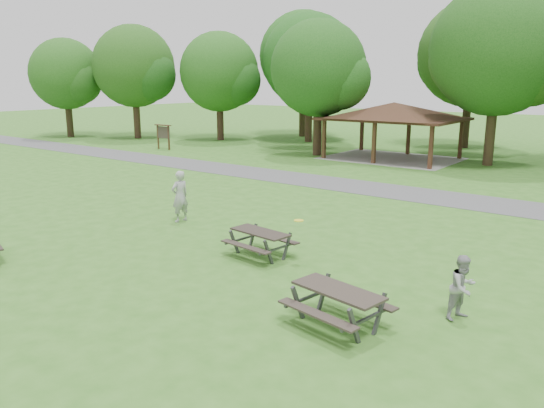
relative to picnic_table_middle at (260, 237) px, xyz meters
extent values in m
plane|color=#336D1F|center=(-1.56, -2.67, -0.60)|extent=(160.00, 160.00, 0.00)
cube|color=#4C4C4F|center=(-1.56, 11.33, -0.59)|extent=(120.00, 3.20, 0.02)
cube|color=#382414|center=(-9.26, 18.63, 0.70)|extent=(0.22, 0.22, 2.60)
cube|color=#371D14|center=(-9.26, 24.03, 0.70)|extent=(0.22, 0.22, 2.60)
cube|color=#3D2416|center=(-5.56, 18.63, 0.70)|extent=(0.22, 0.22, 2.60)
cube|color=#3B2515|center=(-5.56, 24.03, 0.70)|extent=(0.22, 0.22, 2.60)
cube|color=#3C2016|center=(-1.86, 18.63, 0.70)|extent=(0.22, 0.22, 2.60)
cube|color=#352013|center=(-1.86, 24.03, 0.70)|extent=(0.22, 0.22, 2.60)
cube|color=#341D15|center=(-5.56, 21.33, 2.08)|extent=(8.60, 6.60, 0.16)
pyramid|color=#352015|center=(-5.56, 21.33, 2.66)|extent=(7.01, 7.01, 1.00)
cube|color=gray|center=(-5.56, 21.33, -0.59)|extent=(8.40, 6.40, 0.03)
cube|color=#3C2816|center=(-22.16, 15.33, 0.30)|extent=(0.10, 0.10, 1.80)
cube|color=#382014|center=(-20.96, 15.33, 0.30)|extent=(0.10, 0.10, 1.80)
cube|color=#312A23|center=(-21.56, 15.33, 0.70)|extent=(1.40, 0.06, 0.90)
cube|color=#341C14|center=(-21.56, 15.33, 1.25)|extent=(1.60, 0.30, 0.06)
cylinder|color=#311F16|center=(-29.56, 19.33, 1.23)|extent=(0.60, 0.60, 3.67)
sphere|color=#1C4914|center=(-29.56, 19.33, 5.77)|extent=(7.20, 7.20, 7.20)
sphere|color=#144112|center=(-27.94, 19.63, 5.05)|extent=(4.68, 4.68, 4.68)
sphere|color=#1D4A15|center=(-31.00, 19.13, 5.23)|extent=(4.32, 4.32, 4.32)
cylinder|color=black|center=(-22.56, 22.83, 1.06)|extent=(0.60, 0.60, 3.32)
sphere|color=#1C4F16|center=(-22.56, 22.83, 5.27)|extent=(6.80, 6.80, 6.80)
sphere|color=#174714|center=(-21.03, 23.13, 4.59)|extent=(4.42, 4.42, 4.42)
sphere|color=#194714|center=(-23.92, 22.63, 4.76)|extent=(4.08, 4.08, 4.08)
cylinder|color=#311F15|center=(-15.56, 26.33, 1.32)|extent=(0.60, 0.60, 3.85)
sphere|color=#154814|center=(-15.56, 26.33, 6.17)|extent=(7.80, 7.80, 7.80)
sphere|color=#164614|center=(-13.81, 26.63, 5.39)|extent=(5.07, 5.07, 5.07)
sphere|color=#1B4A15|center=(-17.12, 26.13, 5.59)|extent=(4.68, 4.68, 4.68)
cylinder|color=black|center=(-10.56, 19.83, 1.15)|extent=(0.60, 0.60, 3.50)
sphere|color=#174814|center=(-10.56, 19.83, 5.37)|extent=(6.60, 6.60, 6.60)
sphere|color=#184D16|center=(-9.08, 20.13, 4.71)|extent=(4.29, 4.29, 4.29)
sphere|color=#163F12|center=(-11.88, 19.63, 4.88)|extent=(3.96, 3.96, 3.96)
cylinder|color=#302315|center=(0.44, 22.33, 1.41)|extent=(0.60, 0.60, 4.02)
sphere|color=#184513|center=(0.44, 22.33, 6.42)|extent=(8.00, 8.00, 8.00)
sphere|color=#1A3F12|center=(2.24, 22.63, 5.62)|extent=(5.20, 5.20, 5.20)
sphere|color=#1B4614|center=(-1.16, 22.13, 5.82)|extent=(4.80, 4.80, 4.80)
cylinder|color=#302115|center=(-18.56, 29.83, 1.58)|extent=(0.60, 0.60, 4.38)
sphere|color=#174D16|center=(-18.56, 29.83, 6.77)|extent=(8.00, 8.00, 8.00)
sphere|color=#1B4E16|center=(-16.76, 30.13, 5.97)|extent=(5.20, 5.20, 5.20)
sphere|color=#1D4513|center=(-20.16, 29.63, 6.17)|extent=(4.80, 4.80, 4.80)
cylinder|color=black|center=(-3.56, 30.33, 1.46)|extent=(0.60, 0.60, 4.13)
sphere|color=#1C4714|center=(-3.56, 30.33, 6.53)|extent=(8.00, 8.00, 8.00)
sphere|color=#194B15|center=(-1.76, 30.63, 5.73)|extent=(5.20, 5.20, 5.20)
sphere|color=#184313|center=(-5.16, 30.13, 5.93)|extent=(4.80, 4.80, 4.80)
cylinder|color=black|center=(-35.56, 16.33, 1.06)|extent=(0.60, 0.60, 3.32)
sphere|color=#1C4C15|center=(-35.56, 16.33, 5.12)|extent=(6.40, 6.40, 6.40)
sphere|color=#184413|center=(-34.12, 16.63, 4.48)|extent=(4.16, 4.16, 4.16)
sphere|color=#164C15|center=(-36.84, 16.13, 4.64)|extent=(3.84, 3.84, 3.84)
cube|color=black|center=(0.00, 0.00, 0.16)|extent=(1.96, 0.95, 0.05)
cube|color=#2E2621|center=(-0.07, -0.62, -0.15)|extent=(1.90, 0.48, 0.04)
cube|color=#322924|center=(0.07, 0.62, -0.15)|extent=(1.90, 0.48, 0.04)
cube|color=#444446|center=(-0.76, -0.31, -0.22)|extent=(0.11, 0.40, 0.82)
cube|color=#454548|center=(-0.68, 0.47, -0.22)|extent=(0.11, 0.40, 0.82)
cube|color=#3B3B3E|center=(-0.72, 0.08, -0.19)|extent=(0.23, 1.53, 0.05)
cube|color=#38383B|center=(0.68, -0.47, -0.22)|extent=(0.11, 0.40, 0.82)
cube|color=#404043|center=(0.76, 0.31, -0.22)|extent=(0.11, 0.40, 0.82)
cube|color=#434245|center=(0.72, -0.08, -0.19)|extent=(0.23, 1.53, 0.05)
cube|color=#2D2621|center=(4.22, -2.65, 0.22)|extent=(2.14, 1.14, 0.06)
cube|color=#302822|center=(4.11, -3.31, -0.11)|extent=(2.05, 0.63, 0.04)
cube|color=#2C251F|center=(4.33, -1.98, -0.11)|extent=(2.05, 0.63, 0.04)
cube|color=#454548|center=(3.38, -2.93, -0.19)|extent=(0.14, 0.43, 0.88)
cube|color=#3E3E40|center=(3.52, -2.09, -0.19)|extent=(0.14, 0.43, 0.88)
cube|color=#3A3A3C|center=(3.45, -2.51, -0.16)|extent=(0.35, 1.64, 0.06)
cube|color=#424245|center=(4.92, -3.20, -0.19)|extent=(0.14, 0.43, 0.88)
cube|color=#404042|center=(5.06, -2.36, -0.19)|extent=(0.14, 0.43, 0.88)
cube|color=#3E3E40|center=(4.99, -2.78, -0.16)|extent=(0.35, 1.64, 0.06)
cylinder|color=yellow|center=(1.21, 0.26, 0.66)|extent=(0.36, 0.36, 0.02)
imported|color=#A2A3A5|center=(-4.90, 1.37, 0.37)|extent=(0.56, 0.76, 1.94)
imported|color=#9A9A9C|center=(6.23, -0.65, 0.14)|extent=(0.78, 0.87, 1.48)
camera|label=1|loc=(9.48, -11.94, 4.61)|focal=35.00mm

